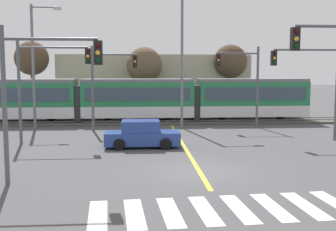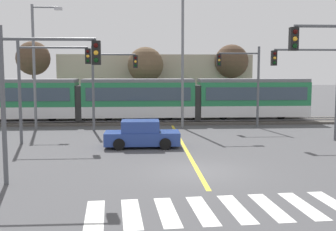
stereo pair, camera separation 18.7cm
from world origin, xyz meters
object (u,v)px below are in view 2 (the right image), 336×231
object	(u,v)px
traffic_light_mid_left	(44,75)
bare_tree_far_west	(33,59)
sedan_crossing	(142,135)
bare_tree_east	(232,62)
traffic_light_far_left	(108,77)
traffic_light_far_right	(244,75)
street_lamp_centre	(185,53)
light_rail_tram	(139,98)
traffic_light_mid_right	(315,76)
street_lamp_west	(37,59)
bare_tree_west	(146,65)
traffic_light_near_left	(36,81)

from	to	relation	value
traffic_light_mid_left	bare_tree_far_west	size ratio (longest dim) A/B	0.86
sedan_crossing	bare_tree_east	xyz separation A→B (m)	(8.71, 16.96, 4.42)
traffic_light_far_left	traffic_light_far_right	bearing A→B (deg)	5.76
sedan_crossing	street_lamp_centre	distance (m)	9.61
street_lamp_centre	light_rail_tram	bearing A→B (deg)	135.54
traffic_light_far_right	street_lamp_centre	distance (m)	4.70
traffic_light_mid_left	traffic_light_mid_right	world-z (taller)	traffic_light_mid_left
street_lamp_centre	sedan_crossing	bearing A→B (deg)	-113.15
street_lamp_west	bare_tree_far_west	xyz separation A→B (m)	(-2.43, 8.77, 0.25)
bare_tree_west	bare_tree_east	size ratio (longest dim) A/B	0.95
bare_tree_west	light_rail_tram	bearing A→B (deg)	-97.86
traffic_light_far_left	street_lamp_centre	size ratio (longest dim) A/B	0.61
light_rail_tram	traffic_light_mid_right	world-z (taller)	traffic_light_mid_right
traffic_light_near_left	sedan_crossing	bearing A→B (deg)	62.23
light_rail_tram	bare_tree_east	xyz separation A→B (m)	(8.95, 5.93, 3.07)
sedan_crossing	traffic_light_near_left	distance (m)	9.03
street_lamp_west	bare_tree_east	world-z (taller)	street_lamp_west
sedan_crossing	street_lamp_west	world-z (taller)	street_lamp_west
street_lamp_west	street_lamp_centre	distance (m)	10.94
street_lamp_centre	bare_tree_far_west	size ratio (longest dim) A/B	1.41
bare_tree_far_west	traffic_light_far_right	bearing A→B (deg)	-27.90
traffic_light_near_left	bare_tree_far_west	world-z (taller)	bare_tree_far_west
street_lamp_centre	street_lamp_west	bearing A→B (deg)	177.24
traffic_light_near_left	bare_tree_east	xyz separation A→B (m)	(12.64, 24.42, 1.19)
traffic_light_mid_left	bare_tree_east	distance (m)	21.11
traffic_light_far_left	traffic_light_mid_right	bearing A→B (deg)	-21.31
traffic_light_mid_right	bare_tree_west	xyz separation A→B (m)	(-10.10, 14.10, 0.78)
traffic_light_mid_left	street_lamp_west	distance (m)	6.98
traffic_light_far_left	bare_tree_east	distance (m)	15.27
sedan_crossing	traffic_light_mid_left	world-z (taller)	traffic_light_mid_left
bare_tree_west	bare_tree_east	world-z (taller)	bare_tree_east
sedan_crossing	traffic_light_far_right	bearing A→B (deg)	44.40
light_rail_tram	street_lamp_centre	world-z (taller)	street_lamp_centre
traffic_light_mid_right	street_lamp_centre	distance (m)	9.62
traffic_light_near_left	bare_tree_far_west	size ratio (longest dim) A/B	0.85
traffic_light_mid_left	bare_tree_east	xyz separation A→B (m)	(14.37, 15.42, 1.08)
traffic_light_mid_left	light_rail_tram	bearing A→B (deg)	60.25
light_rail_tram	traffic_light_mid_right	xyz separation A→B (m)	(10.73, -9.54, 1.94)
street_lamp_centre	bare_tree_west	bearing A→B (deg)	109.72
traffic_light_far_right	bare_tree_far_west	bearing A→B (deg)	152.10
light_rail_tram	traffic_light_near_left	world-z (taller)	traffic_light_near_left
traffic_light_far_right	bare_tree_far_west	size ratio (longest dim) A/B	0.87
light_rail_tram	traffic_light_far_left	xyz separation A→B (m)	(-2.11, -4.54, 1.83)
bare_tree_west	traffic_light_far_right	bearing A→B (deg)	-48.05
traffic_light_far_left	bare_tree_east	world-z (taller)	bare_tree_east
traffic_light_far_right	street_lamp_west	size ratio (longest dim) A/B	0.67
traffic_light_far_left	street_lamp_west	xyz separation A→B (m)	(-5.33, 1.64, 1.25)
traffic_light_mid_left	traffic_light_near_left	bearing A→B (deg)	-79.10
street_lamp_centre	bare_tree_east	size ratio (longest dim) A/B	1.46
light_rail_tram	sedan_crossing	bearing A→B (deg)	-88.79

